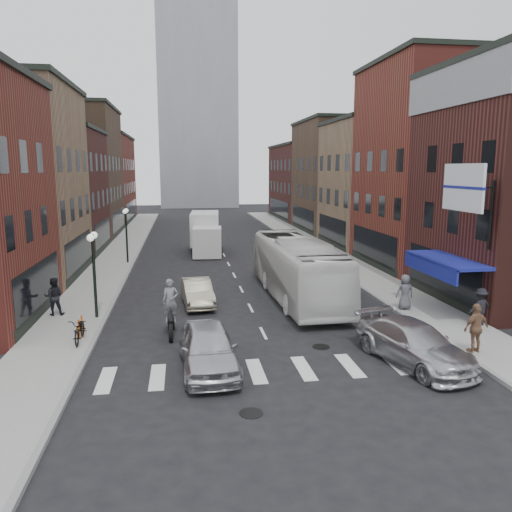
{
  "coord_description": "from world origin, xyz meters",
  "views": [
    {
      "loc": [
        -3.34,
        -19.3,
        6.98
      ],
      "look_at": [
        0.61,
        7.22,
        2.28
      ],
      "focal_mm": 35.0,
      "sensor_mm": 36.0,
      "label": 1
    }
  ],
  "objects": [
    {
      "name": "ground",
      "position": [
        0.0,
        0.0,
        0.0
      ],
      "size": [
        160.0,
        160.0,
        0.0
      ],
      "primitive_type": "plane",
      "color": "black",
      "rests_on": "ground"
    },
    {
      "name": "sidewalk_left",
      "position": [
        -8.5,
        22.0,
        0.07
      ],
      "size": [
        3.0,
        74.0,
        0.15
      ],
      "primitive_type": "cube",
      "color": "gray",
      "rests_on": "ground"
    },
    {
      "name": "sidewalk_right",
      "position": [
        8.5,
        22.0,
        0.07
      ],
      "size": [
        3.0,
        74.0,
        0.15
      ],
      "primitive_type": "cube",
      "color": "gray",
      "rests_on": "ground"
    },
    {
      "name": "curb_left",
      "position": [
        -7.0,
        22.0,
        0.0
      ],
      "size": [
        0.2,
        74.0,
        0.16
      ],
      "primitive_type": "cube",
      "color": "gray",
      "rests_on": "ground"
    },
    {
      "name": "curb_right",
      "position": [
        7.0,
        22.0,
        0.0
      ],
      "size": [
        0.2,
        74.0,
        0.16
      ],
      "primitive_type": "cube",
      "color": "gray",
      "rests_on": "ground"
    },
    {
      "name": "crosswalk_stripes",
      "position": [
        0.0,
        -3.0,
        0.0
      ],
      "size": [
        12.0,
        2.2,
        0.01
      ],
      "primitive_type": "cube",
      "color": "silver",
      "rests_on": "ground"
    },
    {
      "name": "bldg_left_mid_b",
      "position": [
        -14.99,
        24.0,
        5.15
      ],
      "size": [
        10.3,
        10.2,
        10.3
      ],
      "color": "#421B17",
      "rests_on": "ground"
    },
    {
      "name": "bldg_left_far_a",
      "position": [
        -14.99,
        35.0,
        6.65
      ],
      "size": [
        10.3,
        12.2,
        13.3
      ],
      "color": "#4C3626",
      "rests_on": "ground"
    },
    {
      "name": "bldg_left_far_b",
      "position": [
        -14.99,
        49.0,
        5.65
      ],
      "size": [
        10.3,
        16.2,
        11.3
      ],
      "color": "maroon",
      "rests_on": "ground"
    },
    {
      "name": "bldg_right_mid_a",
      "position": [
        15.0,
        14.0,
        7.15
      ],
      "size": [
        10.3,
        10.2,
        14.3
      ],
      "color": "maroon",
      "rests_on": "ground"
    },
    {
      "name": "bldg_right_mid_b",
      "position": [
        14.99,
        24.0,
        5.65
      ],
      "size": [
        10.3,
        10.2,
        11.3
      ],
      "color": "#8F694E",
      "rests_on": "ground"
    },
    {
      "name": "bldg_right_far_a",
      "position": [
        14.99,
        35.0,
        6.15
      ],
      "size": [
        10.3,
        12.2,
        12.3
      ],
      "color": "#4C3626",
      "rests_on": "ground"
    },
    {
      "name": "bldg_right_far_b",
      "position": [
        14.99,
        49.0,
        5.15
      ],
      "size": [
        10.3,
        16.2,
        10.3
      ],
      "color": "#421B17",
      "rests_on": "ground"
    },
    {
      "name": "awning_blue",
      "position": [
        8.93,
        2.5,
        2.63
      ],
      "size": [
        1.8,
        5.0,
        0.78
      ],
      "color": "navy",
      "rests_on": "ground"
    },
    {
      "name": "billboard_sign",
      "position": [
        8.59,
        0.5,
        6.13
      ],
      "size": [
        1.52,
        3.0,
        3.7
      ],
      "color": "black",
      "rests_on": "ground"
    },
    {
      "name": "distant_tower",
      "position": [
        0.0,
        78.0,
        25.0
      ],
      "size": [
        14.0,
        14.0,
        50.0
      ],
      "primitive_type": "cube",
      "color": "#9399A0",
      "rests_on": "ground"
    },
    {
      "name": "streetlamp_near",
      "position": [
        -7.4,
        4.0,
        2.91
      ],
      "size": [
        0.32,
        1.22,
        4.11
      ],
      "color": "black",
      "rests_on": "ground"
    },
    {
      "name": "streetlamp_far",
      "position": [
        -7.4,
        18.0,
        2.91
      ],
      "size": [
        0.32,
        1.22,
        4.11
      ],
      "color": "black",
      "rests_on": "ground"
    },
    {
      "name": "bike_rack",
      "position": [
        -7.6,
        1.3,
        0.55
      ],
      "size": [
        0.08,
        0.68,
        0.8
      ],
      "color": "#D8590C",
      "rests_on": "sidewalk_left"
    },
    {
      "name": "box_truck",
      "position": [
        -1.41,
        22.44,
        1.63
      ],
      "size": [
        2.67,
        7.74,
        3.31
      ],
      "rotation": [
        0.0,
        0.0,
        -0.07
      ],
      "color": "silver",
      "rests_on": "ground"
    },
    {
      "name": "motorcycle_rider",
      "position": [
        -3.9,
        1.28,
        1.15
      ],
      "size": [
        0.68,
        2.41,
        2.46
      ],
      "rotation": [
        0.0,
        0.0,
        0.02
      ],
      "color": "black",
      "rests_on": "ground"
    },
    {
      "name": "transit_bus",
      "position": [
        2.76,
        6.6,
        1.64
      ],
      "size": [
        3.02,
        11.83,
        3.28
      ],
      "primitive_type": "imported",
      "rotation": [
        0.0,
        0.0,
        0.02
      ],
      "color": "silver",
      "rests_on": "ground"
    },
    {
      "name": "sedan_left_near",
      "position": [
        -2.55,
        -2.62,
        0.8
      ],
      "size": [
        2.13,
        4.81,
        1.61
      ],
      "primitive_type": "imported",
      "rotation": [
        0.0,
        0.0,
        0.05
      ],
      "color": "#BABABF",
      "rests_on": "ground"
    },
    {
      "name": "sedan_left_far",
      "position": [
        -2.66,
        6.0,
        0.67
      ],
      "size": [
        1.76,
        4.17,
        1.34
      ],
      "primitive_type": "imported",
      "rotation": [
        0.0,
        0.0,
        0.09
      ],
      "color": "#BAB197",
      "rests_on": "ground"
    },
    {
      "name": "curb_car",
      "position": [
        4.84,
        -3.14,
        0.75
      ],
      "size": [
        3.34,
        5.53,
        1.5
      ],
      "primitive_type": "imported",
      "rotation": [
        0.0,
        0.0,
        0.26
      ],
      "color": "#BCBCC1",
      "rests_on": "ground"
    },
    {
      "name": "parked_bicycle",
      "position": [
        -7.5,
        0.66,
        0.65
      ],
      "size": [
        0.71,
        1.92,
        1.0
      ],
      "primitive_type": "imported",
      "rotation": [
        0.0,
        0.0,
        0.02
      ],
      "color": "black",
      "rests_on": "sidewalk_left"
    },
    {
      "name": "ped_left_solo",
      "position": [
        -9.41,
        4.67,
        1.05
      ],
      "size": [
        0.91,
        0.56,
        1.8
      ],
      "primitive_type": "imported",
      "rotation": [
        0.0,
        0.0,
        3.21
      ],
      "color": "black",
      "rests_on": "sidewalk_left"
    },
    {
      "name": "ped_right_a",
      "position": [
        9.6,
        0.29,
        0.99
      ],
      "size": [
        1.15,
        0.69,
        1.68
      ],
      "primitive_type": "imported",
      "rotation": [
        0.0,
        0.0,
        3.29
      ],
      "color": "black",
      "rests_on": "sidewalk_right"
    },
    {
      "name": "ped_right_b",
      "position": [
        7.47,
        -2.77,
        1.09
      ],
      "size": [
        1.2,
        0.79,
        1.89
      ],
      "primitive_type": "imported",
      "rotation": [
        0.0,
        0.0,
        3.37
      ],
      "color": "brown",
      "rests_on": "sidewalk_right"
    },
    {
      "name": "ped_right_c",
      "position": [
        7.42,
        3.19,
        1.02
      ],
      "size": [
        0.86,
        0.57,
        1.73
      ],
      "primitive_type": "imported",
      "rotation": [
        0.0,
        0.0,
        3.12
      ],
      "color": "#53555B",
      "rests_on": "sidewalk_right"
    }
  ]
}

